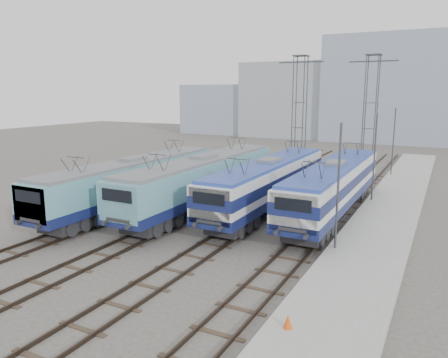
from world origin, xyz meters
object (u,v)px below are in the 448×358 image
catenary_tower_west (299,111)px  mast_mid (374,159)px  locomotive_center_right (268,180)px  mast_rear (393,143)px  locomotive_far_left (132,180)px  locomotive_far_right (334,184)px  catenary_tower_east (370,112)px  mast_front (338,190)px  safety_cone (288,321)px  locomotive_center_left (202,178)px

catenary_tower_west → mast_mid: size_ratio=1.71×
locomotive_center_right → mast_rear: bearing=70.4°
locomotive_far_left → locomotive_far_right: size_ratio=1.00×
catenary_tower_east → mast_front: bearing=-84.5°
locomotive_center_right → safety_cone: locomotive_center_right is taller
mast_rear → safety_cone: size_ratio=13.34×
catenary_tower_east → locomotive_far_right: bearing=-89.0°
locomotive_far_right → catenary_tower_east: size_ratio=1.50×
catenary_tower_west → catenary_tower_east: bearing=17.1°
mast_front → safety_cone: mast_front is taller
locomotive_center_right → locomotive_far_right: 4.58m
locomotive_center_right → mast_front: 8.96m
locomotive_center_right → mast_mid: size_ratio=2.55×
locomotive_center_right → locomotive_far_right: size_ratio=1.00×
locomotive_center_right → locomotive_far_right: locomotive_far_right is taller
catenary_tower_east → mast_mid: catenary_tower_east is taller
catenary_tower_east → safety_cone: size_ratio=22.87×
locomotive_far_left → safety_cone: 19.29m
mast_rear → catenary_tower_east: bearing=-136.4°
locomotive_center_right → locomotive_center_left: bearing=-158.5°
mast_front → mast_rear: (0.00, 24.00, 0.00)m
locomotive_center_left → catenary_tower_west: (2.25, 15.57, 4.31)m
mast_rear → safety_cone: mast_rear is taller
mast_mid → mast_rear: (0.00, 12.00, 0.00)m
locomotive_far_left → mast_mid: bearing=33.1°
locomotive_far_left → mast_front: 15.53m
catenary_tower_west → mast_mid: bearing=-42.9°
locomotive_center_left → catenary_tower_east: (8.75, 17.57, 4.31)m
mast_mid → mast_rear: bearing=90.0°
locomotive_far_left → mast_rear: bearing=55.1°
locomotive_far_left → locomotive_far_right: (13.50, 5.05, 0.04)m
locomotive_far_right → mast_front: bearing=-75.3°
locomotive_far_right → mast_mid: (1.85, 4.96, 1.21)m
locomotive_center_right → mast_rear: size_ratio=2.55×
mast_front → catenary_tower_west: bearing=113.3°
locomotive_far_right → mast_rear: size_ratio=2.57×
locomotive_center_left → mast_mid: size_ratio=2.68×
mast_rear → mast_front: bearing=-90.0°
locomotive_far_left → catenary_tower_east: 24.40m
safety_cone → locomotive_far_right: bearing=98.2°
catenary_tower_west → mast_rear: size_ratio=1.71×
locomotive_center_right → mast_front: size_ratio=2.55×
safety_cone → mast_front: bearing=92.9°
catenary_tower_west → mast_rear: catenary_tower_west is taller
locomotive_far_left → locomotive_far_right: locomotive_far_left is taller
catenary_tower_west → mast_front: catenary_tower_west is taller
locomotive_far_left → safety_cone: size_ratio=34.39×
safety_cone → mast_rear: bearing=90.8°
catenary_tower_east → mast_rear: bearing=43.6°
locomotive_center_left → mast_rear: size_ratio=2.68×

